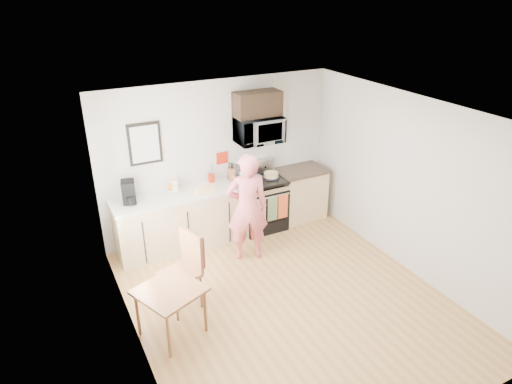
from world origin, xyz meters
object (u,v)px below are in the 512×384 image
dining_table (170,295)px  cake (271,175)px  chair (188,259)px  microwave (259,130)px  range (261,205)px  person (247,208)px

dining_table → cake: size_ratio=2.71×
dining_table → chair: 0.63m
dining_table → microwave: bearing=41.6°
chair → cake: 2.44m
range → chair: 2.31m
chair → cake: chair is taller
chair → dining_table: bearing=-146.5°
person → microwave: bearing=-108.8°
range → cake: size_ratio=3.97×
range → person: person is taller
microwave → person: microwave is taller
person → cake: (0.81, 0.72, 0.11)m
cake → person: bearing=-138.3°
range → chair: size_ratio=1.08×
microwave → chair: (-1.82, -1.50, -1.07)m
person → cake: 1.09m
chair → cake: size_ratio=3.67×
microwave → chair: 2.59m
range → dining_table: bearing=-140.0°
person → dining_table: 1.97m
microwave → cake: microwave is taller
chair → person: bearing=12.9°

